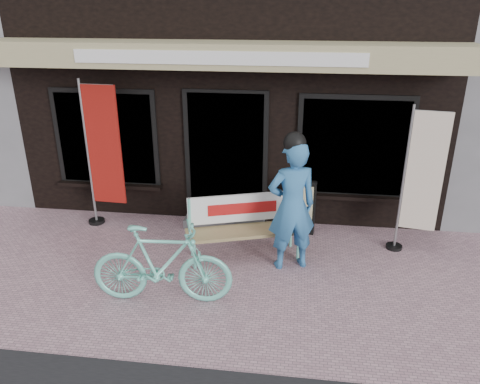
# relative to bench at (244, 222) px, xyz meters

# --- Properties ---
(ground) EXTENTS (70.00, 70.00, 0.00)m
(ground) POSITION_rel_bench_xyz_m (-0.43, -0.85, -0.53)
(ground) COLOR #B48996
(ground) RESTS_ON ground
(storefront) EXTENTS (7.00, 6.77, 6.00)m
(storefront) POSITION_rel_bench_xyz_m (-0.43, 4.11, 2.46)
(storefront) COLOR black
(storefront) RESTS_ON ground
(bench) EXTENTS (1.72, 0.92, 0.91)m
(bench) POSITION_rel_bench_xyz_m (0.00, 0.00, 0.00)
(bench) COLOR #6DD5C0
(bench) RESTS_ON ground
(person) EXTENTS (0.77, 0.64, 1.94)m
(person) POSITION_rel_bench_xyz_m (0.68, -0.23, 0.42)
(person) COLOR teal
(person) RESTS_ON ground
(bicycle) EXTENTS (1.74, 0.60, 1.03)m
(bicycle) POSITION_rel_bench_xyz_m (-0.84, -1.27, -0.02)
(bicycle) COLOR #6DD5C0
(bicycle) RESTS_ON ground
(nobori_red) EXTENTS (0.70, 0.27, 2.39)m
(nobori_red) POSITION_rel_bench_xyz_m (-2.34, 0.71, 0.70)
(nobori_red) COLOR gray
(nobori_red) RESTS_ON ground
(nobori_cream) EXTENTS (0.65, 0.28, 2.18)m
(nobori_cream) POSITION_rel_bench_xyz_m (2.45, 0.43, 0.59)
(nobori_cream) COLOR gray
(nobori_cream) RESTS_ON ground
(menu_stand) EXTENTS (0.46, 0.17, 0.90)m
(menu_stand) POSITION_rel_bench_xyz_m (0.81, 0.80, -0.07)
(menu_stand) COLOR black
(menu_stand) RESTS_ON ground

